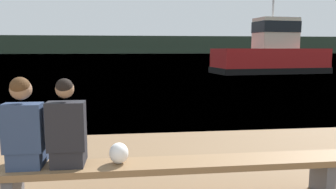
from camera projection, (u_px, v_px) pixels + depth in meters
water_surface at (125, 54)px, 124.62m from camera, size 240.00×240.00×0.00m
far_shoreline at (125, 45)px, 131.93m from camera, size 600.00×12.00×6.89m
bench_main at (12, 175)px, 3.50m from camera, size 7.73×0.43×0.47m
person_left at (24, 128)px, 3.46m from camera, size 0.40×0.42×0.98m
person_right at (67, 130)px, 3.52m from camera, size 0.40×0.41×0.96m
shopping_bag at (119, 153)px, 3.63m from camera, size 0.21×0.22×0.23m
tugboat_red at (271, 56)px, 23.92m from camera, size 8.52×4.09×7.40m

